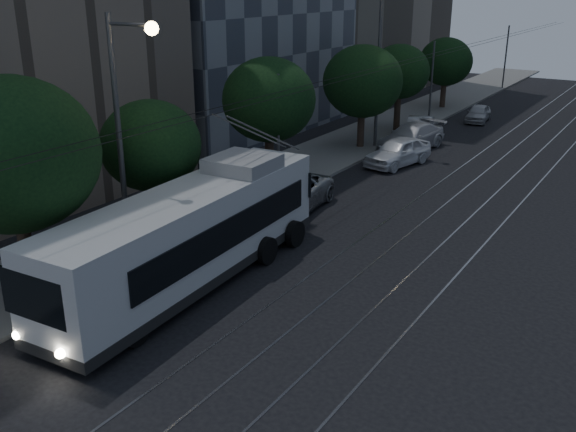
{
  "coord_description": "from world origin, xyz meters",
  "views": [
    {
      "loc": [
        10.75,
        -14.5,
        9.92
      ],
      "look_at": [
        -0.45,
        3.19,
        2.24
      ],
      "focal_mm": 40.0,
      "sensor_mm": 36.0,
      "label": 1
    }
  ],
  "objects_px": {
    "pickup_silver": "(287,195)",
    "car_white_c": "(419,129)",
    "streetlamp_far": "(386,50)",
    "streetlamp_near": "(126,121)",
    "car_white_d": "(478,113)",
    "trolleybus": "(193,234)",
    "car_white_b": "(411,137)",
    "car_white_a": "(398,152)"
  },
  "relations": [
    {
      "from": "car_white_c",
      "to": "streetlamp_far",
      "type": "bearing_deg",
      "value": -121.65
    },
    {
      "from": "streetlamp_far",
      "to": "car_white_c",
      "type": "bearing_deg",
      "value": 73.28
    },
    {
      "from": "trolleybus",
      "to": "car_white_b",
      "type": "relative_size",
      "value": 2.39
    },
    {
      "from": "car_white_a",
      "to": "streetlamp_far",
      "type": "distance_m",
      "value": 6.52
    },
    {
      "from": "trolleybus",
      "to": "car_white_c",
      "type": "distance_m",
      "value": 24.61
    },
    {
      "from": "car_white_d",
      "to": "streetlamp_far",
      "type": "height_order",
      "value": "streetlamp_far"
    },
    {
      "from": "car_white_b",
      "to": "car_white_d",
      "type": "bearing_deg",
      "value": 94.8
    },
    {
      "from": "streetlamp_near",
      "to": "trolleybus",
      "type": "bearing_deg",
      "value": 5.82
    },
    {
      "from": "car_white_c",
      "to": "streetlamp_far",
      "type": "height_order",
      "value": "streetlamp_far"
    },
    {
      "from": "car_white_c",
      "to": "car_white_b",
      "type": "bearing_deg",
      "value": -93.43
    },
    {
      "from": "pickup_silver",
      "to": "streetlamp_near",
      "type": "bearing_deg",
      "value": -106.66
    },
    {
      "from": "car_white_b",
      "to": "car_white_a",
      "type": "bearing_deg",
      "value": -68.25
    },
    {
      "from": "car_white_d",
      "to": "car_white_c",
      "type": "bearing_deg",
      "value": -108.38
    },
    {
      "from": "car_white_b",
      "to": "streetlamp_far",
      "type": "distance_m",
      "value": 5.56
    },
    {
      "from": "car_white_c",
      "to": "car_white_a",
      "type": "bearing_deg",
      "value": -93.53
    },
    {
      "from": "streetlamp_near",
      "to": "car_white_c",
      "type": "bearing_deg",
      "value": 87.46
    },
    {
      "from": "car_white_a",
      "to": "car_white_b",
      "type": "distance_m",
      "value": 3.98
    },
    {
      "from": "car_white_d",
      "to": "streetlamp_near",
      "type": "relative_size",
      "value": 0.41
    },
    {
      "from": "trolleybus",
      "to": "car_white_b",
      "type": "height_order",
      "value": "trolleybus"
    },
    {
      "from": "trolleybus",
      "to": "car_white_b",
      "type": "bearing_deg",
      "value": 89.07
    },
    {
      "from": "trolleybus",
      "to": "car_white_c",
      "type": "bearing_deg",
      "value": 90.13
    },
    {
      "from": "pickup_silver",
      "to": "car_white_d",
      "type": "height_order",
      "value": "pickup_silver"
    },
    {
      "from": "car_white_c",
      "to": "streetlamp_far",
      "type": "xyz_separation_m",
      "value": [
        -1.09,
        -3.62,
        5.29
      ]
    },
    {
      "from": "trolleybus",
      "to": "pickup_silver",
      "type": "relative_size",
      "value": 2.24
    },
    {
      "from": "car_white_d",
      "to": "pickup_silver",
      "type": "bearing_deg",
      "value": -100.03
    },
    {
      "from": "car_white_b",
      "to": "streetlamp_near",
      "type": "height_order",
      "value": "streetlamp_near"
    },
    {
      "from": "car_white_b",
      "to": "streetlamp_far",
      "type": "height_order",
      "value": "streetlamp_far"
    },
    {
      "from": "trolleybus",
      "to": "pickup_silver",
      "type": "height_order",
      "value": "trolleybus"
    },
    {
      "from": "pickup_silver",
      "to": "car_white_c",
      "type": "bearing_deg",
      "value": 83.52
    },
    {
      "from": "streetlamp_near",
      "to": "streetlamp_far",
      "type": "xyz_separation_m",
      "value": [
        0.01,
        21.18,
        0.56
      ]
    },
    {
      "from": "pickup_silver",
      "to": "streetlamp_near",
      "type": "relative_size",
      "value": 0.65
    },
    {
      "from": "car_white_c",
      "to": "pickup_silver",
      "type": "bearing_deg",
      "value": -104.12
    },
    {
      "from": "streetlamp_near",
      "to": "streetlamp_far",
      "type": "bearing_deg",
      "value": 89.96
    },
    {
      "from": "car_white_c",
      "to": "streetlamp_near",
      "type": "xyz_separation_m",
      "value": [
        -1.1,
        -24.8,
        4.74
      ]
    },
    {
      "from": "trolleybus",
      "to": "car_white_c",
      "type": "xyz_separation_m",
      "value": [
        -1.4,
        24.55,
        -1.04
      ]
    },
    {
      "from": "trolleybus",
      "to": "streetlamp_near",
      "type": "height_order",
      "value": "streetlamp_near"
    },
    {
      "from": "car_white_b",
      "to": "streetlamp_near",
      "type": "xyz_separation_m",
      "value": [
        -1.66,
        -22.05,
        4.68
      ]
    },
    {
      "from": "streetlamp_far",
      "to": "car_white_d",
      "type": "bearing_deg",
      "value": 76.8
    },
    {
      "from": "pickup_silver",
      "to": "car_white_b",
      "type": "relative_size",
      "value": 1.07
    },
    {
      "from": "trolleybus",
      "to": "car_white_a",
      "type": "bearing_deg",
      "value": 87.05
    },
    {
      "from": "car_white_b",
      "to": "streetlamp_near",
      "type": "bearing_deg",
      "value": -83.88
    },
    {
      "from": "pickup_silver",
      "to": "car_white_a",
      "type": "distance_m",
      "value": 10.12
    }
  ]
}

